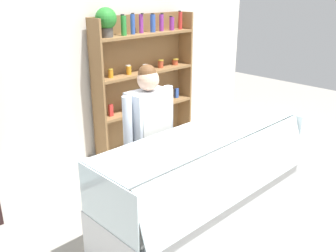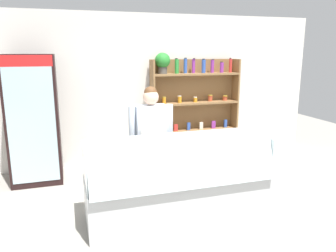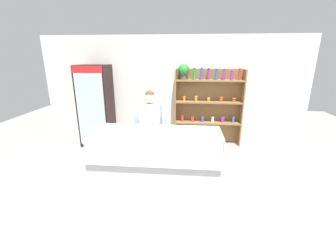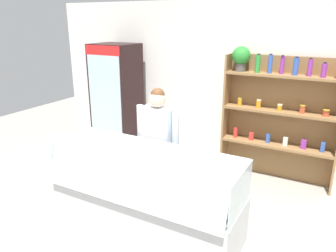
# 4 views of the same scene
# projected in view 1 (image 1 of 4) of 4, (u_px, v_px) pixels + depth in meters

# --- Properties ---
(ground_plane) EXTENTS (12.00, 12.00, 0.00)m
(ground_plane) POSITION_uv_depth(u_px,v_px,m) (210.00, 223.00, 3.81)
(ground_plane) COLOR gray
(back_wall) EXTENTS (6.80, 0.10, 2.70)m
(back_wall) POSITION_uv_depth(u_px,v_px,m) (79.00, 61.00, 4.87)
(back_wall) COLOR white
(back_wall) RESTS_ON ground
(shelving_unit) EXTENTS (1.68, 0.29, 2.02)m
(shelving_unit) POSITION_uv_depth(u_px,v_px,m) (139.00, 70.00, 5.34)
(shelving_unit) COLOR olive
(shelving_unit) RESTS_ON ground
(deli_display_case) EXTENTS (2.23, 0.81, 1.01)m
(deli_display_case) POSITION_uv_depth(u_px,v_px,m) (204.00, 202.00, 3.60)
(deli_display_case) COLOR silver
(deli_display_case) RESTS_ON ground
(shop_clerk) EXTENTS (0.61, 0.25, 1.59)m
(shop_clerk) POSITION_uv_depth(u_px,v_px,m) (149.00, 131.00, 3.65)
(shop_clerk) COLOR #4C4233
(shop_clerk) RESTS_ON ground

